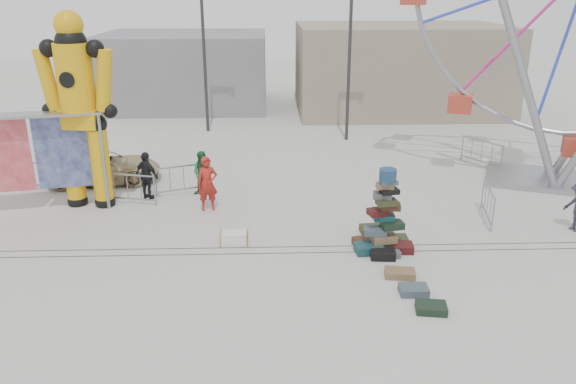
{
  "coord_description": "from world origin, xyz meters",
  "views": [
    {
      "loc": [
        -0.83,
        -13.74,
        7.16
      ],
      "look_at": [
        -0.26,
        2.39,
        1.19
      ],
      "focal_mm": 35.0,
      "sensor_mm": 36.0,
      "label": 1
    }
  ],
  "objects_px": {
    "pedestrian_black": "(147,176)",
    "barricade_dummy_c": "(184,179)",
    "barricade_dummy_a": "(49,175)",
    "pedestrian_green": "(203,173)",
    "banner_scaffold": "(30,139)",
    "steamer_trunk": "(234,238)",
    "barricade_wheel_front": "(488,204)",
    "pedestrian_red": "(207,184)",
    "barricade_wheel_back": "(481,153)",
    "parked_suv": "(104,167)",
    "lamp_post_left": "(205,43)",
    "barricade_dummy_b": "(127,188)",
    "lamp_post_right": "(352,46)",
    "suitcase_tower": "(384,227)",
    "crash_test_dummy": "(79,105)"
  },
  "relations": [
    {
      "from": "steamer_trunk",
      "to": "barricade_wheel_back",
      "type": "height_order",
      "value": "barricade_wheel_back"
    },
    {
      "from": "barricade_dummy_c",
      "to": "crash_test_dummy",
      "type": "bearing_deg",
      "value": 177.4
    },
    {
      "from": "pedestrian_green",
      "to": "pedestrian_black",
      "type": "height_order",
      "value": "pedestrian_black"
    },
    {
      "from": "steamer_trunk",
      "to": "barricade_wheel_back",
      "type": "relative_size",
      "value": 0.4
    },
    {
      "from": "suitcase_tower",
      "to": "parked_suv",
      "type": "bearing_deg",
      "value": 143.89
    },
    {
      "from": "barricade_wheel_front",
      "to": "parked_suv",
      "type": "relative_size",
      "value": 0.47
    },
    {
      "from": "barricade_wheel_back",
      "to": "barricade_dummy_c",
      "type": "bearing_deg",
      "value": -108.32
    },
    {
      "from": "barricade_wheel_front",
      "to": "lamp_post_left",
      "type": "bearing_deg",
      "value": 51.06
    },
    {
      "from": "banner_scaffold",
      "to": "pedestrian_green",
      "type": "height_order",
      "value": "banner_scaffold"
    },
    {
      "from": "lamp_post_right",
      "to": "barricade_dummy_b",
      "type": "relative_size",
      "value": 4.0
    },
    {
      "from": "barricade_dummy_a",
      "to": "pedestrian_green",
      "type": "height_order",
      "value": "pedestrian_green"
    },
    {
      "from": "barricade_dummy_c",
      "to": "banner_scaffold",
      "type": "bearing_deg",
      "value": 177.0
    },
    {
      "from": "pedestrian_black",
      "to": "barricade_dummy_c",
      "type": "bearing_deg",
      "value": -124.32
    },
    {
      "from": "barricade_dummy_a",
      "to": "barricade_dummy_c",
      "type": "distance_m",
      "value": 5.13
    },
    {
      "from": "lamp_post_right",
      "to": "banner_scaffold",
      "type": "bearing_deg",
      "value": -142.55
    },
    {
      "from": "banner_scaffold",
      "to": "pedestrian_green",
      "type": "bearing_deg",
      "value": 2.07
    },
    {
      "from": "crash_test_dummy",
      "to": "barricade_dummy_a",
      "type": "relative_size",
      "value": 3.33
    },
    {
      "from": "banner_scaffold",
      "to": "steamer_trunk",
      "type": "relative_size",
      "value": 5.77
    },
    {
      "from": "parked_suv",
      "to": "lamp_post_left",
      "type": "bearing_deg",
      "value": -29.15
    },
    {
      "from": "barricade_dummy_b",
      "to": "parked_suv",
      "type": "distance_m",
      "value": 2.75
    },
    {
      "from": "crash_test_dummy",
      "to": "pedestrian_green",
      "type": "bearing_deg",
      "value": 20.36
    },
    {
      "from": "barricade_dummy_b",
      "to": "pedestrian_black",
      "type": "xyz_separation_m",
      "value": [
        0.61,
        0.44,
        0.31
      ]
    },
    {
      "from": "crash_test_dummy",
      "to": "barricade_dummy_c",
      "type": "relative_size",
      "value": 3.33
    },
    {
      "from": "parked_suv",
      "to": "banner_scaffold",
      "type": "bearing_deg",
      "value": 148.54
    },
    {
      "from": "barricade_dummy_c",
      "to": "pedestrian_red",
      "type": "relative_size",
      "value": 1.08
    },
    {
      "from": "barricade_wheel_front",
      "to": "pedestrian_red",
      "type": "relative_size",
      "value": 1.08
    },
    {
      "from": "barricade_dummy_b",
      "to": "parked_suv",
      "type": "relative_size",
      "value": 0.47
    },
    {
      "from": "barricade_dummy_a",
      "to": "pedestrian_green",
      "type": "relative_size",
      "value": 1.23
    },
    {
      "from": "banner_scaffold",
      "to": "pedestrian_black",
      "type": "height_order",
      "value": "banner_scaffold"
    },
    {
      "from": "lamp_post_right",
      "to": "crash_test_dummy",
      "type": "xyz_separation_m",
      "value": [
        -10.09,
        -8.42,
        -0.97
      ]
    },
    {
      "from": "lamp_post_right",
      "to": "pedestrian_green",
      "type": "height_order",
      "value": "lamp_post_right"
    },
    {
      "from": "suitcase_tower",
      "to": "pedestrian_red",
      "type": "distance_m",
      "value": 6.21
    },
    {
      "from": "barricade_dummy_b",
      "to": "barricade_dummy_a",
      "type": "bearing_deg",
      "value": 166.57
    },
    {
      "from": "lamp_post_left",
      "to": "pedestrian_red",
      "type": "distance_m",
      "value": 11.61
    },
    {
      "from": "barricade_wheel_front",
      "to": "parked_suv",
      "type": "distance_m",
      "value": 14.02
    },
    {
      "from": "lamp_post_right",
      "to": "steamer_trunk",
      "type": "xyz_separation_m",
      "value": [
        -4.97,
        -11.73,
        -4.29
      ]
    },
    {
      "from": "barricade_wheel_front",
      "to": "pedestrian_black",
      "type": "bearing_deg",
      "value": 89.93
    },
    {
      "from": "barricade_dummy_a",
      "to": "barricade_wheel_back",
      "type": "height_order",
      "value": "same"
    },
    {
      "from": "barricade_wheel_back",
      "to": "parked_suv",
      "type": "xyz_separation_m",
      "value": [
        -15.29,
        -1.61,
        0.04
      ]
    },
    {
      "from": "steamer_trunk",
      "to": "barricade_wheel_front",
      "type": "xyz_separation_m",
      "value": [
        8.08,
        1.56,
        0.36
      ]
    },
    {
      "from": "lamp_post_right",
      "to": "banner_scaffold",
      "type": "relative_size",
      "value": 1.72
    },
    {
      "from": "banner_scaffold",
      "to": "pedestrian_black",
      "type": "bearing_deg",
      "value": 4.62
    },
    {
      "from": "steamer_trunk",
      "to": "barricade_wheel_back",
      "type": "distance_m",
      "value": 12.41
    },
    {
      "from": "pedestrian_green",
      "to": "lamp_post_right",
      "type": "bearing_deg",
      "value": 60.46
    },
    {
      "from": "lamp_post_left",
      "to": "barricade_wheel_back",
      "type": "xyz_separation_m",
      "value": [
        12.01,
        -6.37,
        -3.93
      ]
    },
    {
      "from": "lamp_post_left",
      "to": "barricade_wheel_back",
      "type": "bearing_deg",
      "value": -27.92
    },
    {
      "from": "barricade_wheel_front",
      "to": "barricade_wheel_back",
      "type": "relative_size",
      "value": 1.0
    },
    {
      "from": "barricade_dummy_b",
      "to": "banner_scaffold",
      "type": "bearing_deg",
      "value": -155.12
    },
    {
      "from": "lamp_post_left",
      "to": "barricade_dummy_b",
      "type": "relative_size",
      "value": 4.0
    },
    {
      "from": "lamp_post_right",
      "to": "barricade_dummy_c",
      "type": "height_order",
      "value": "lamp_post_right"
    }
  ]
}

